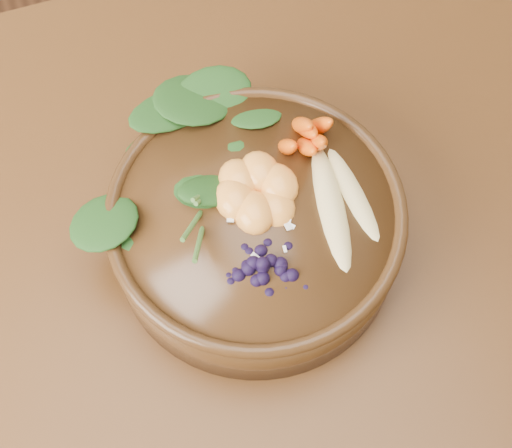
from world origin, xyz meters
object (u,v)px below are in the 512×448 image
(dining_table, at_px, (264,263))
(banana_halves, at_px, (344,193))
(carrot_cluster, at_px, (304,115))
(kale_heap, at_px, (204,148))
(mandarin_cluster, at_px, (257,185))
(stoneware_bowl, at_px, (256,228))
(blueberry_pile, at_px, (265,258))

(dining_table, distance_m, banana_halves, 0.21)
(carrot_cluster, bearing_deg, kale_heap, -169.49)
(mandarin_cluster, bearing_deg, banana_halves, -24.61)
(stoneware_bowl, distance_m, mandarin_cluster, 0.07)
(dining_table, relative_size, blueberry_pile, 10.60)
(dining_table, relative_size, banana_halves, 9.02)
(stoneware_bowl, relative_size, kale_heap, 1.53)
(mandarin_cluster, bearing_deg, stoneware_bowl, -111.21)
(mandarin_cluster, height_order, blueberry_pile, blueberry_pile)
(dining_table, bearing_deg, blueberry_pile, -110.38)
(mandarin_cluster, xyz_separation_m, blueberry_pile, (-0.02, -0.09, 0.00))
(blueberry_pile, bearing_deg, kale_heap, 96.93)
(kale_heap, relative_size, carrot_cluster, 2.38)
(dining_table, height_order, stoneware_bowl, stoneware_bowl)
(banana_halves, bearing_deg, mandarin_cluster, 170.25)
(banana_halves, bearing_deg, carrot_cluster, 113.06)
(stoneware_bowl, bearing_deg, mandarin_cluster, 68.79)
(stoneware_bowl, distance_m, blueberry_pile, 0.09)
(stoneware_bowl, bearing_deg, blueberry_pile, -102.00)
(dining_table, relative_size, stoneware_bowl, 4.90)
(stoneware_bowl, height_order, banana_halves, banana_halves)
(blueberry_pile, bearing_deg, stoneware_bowl, 78.00)
(dining_table, distance_m, carrot_cluster, 0.24)
(carrot_cluster, relative_size, blueberry_pile, 0.60)
(kale_heap, relative_size, blueberry_pile, 1.42)
(stoneware_bowl, relative_size, mandarin_cluster, 3.15)
(dining_table, bearing_deg, mandarin_cluster, 141.98)
(kale_heap, xyz_separation_m, mandarin_cluster, (0.04, -0.06, -0.01))
(stoneware_bowl, bearing_deg, dining_table, 40.01)
(dining_table, distance_m, kale_heap, 0.22)
(blueberry_pile, bearing_deg, carrot_cluster, 55.58)
(kale_heap, bearing_deg, banana_halves, -38.41)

